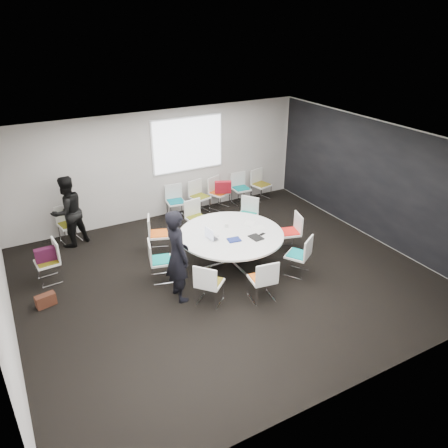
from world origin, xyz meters
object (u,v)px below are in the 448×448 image
chair_back_e (261,190)px  brown_bag (46,300)px  chair_ring_e (161,268)px  laptop (214,237)px  chair_back_b (200,203)px  chair_back_c (219,199)px  chair_back_d (241,194)px  chair_person_back (70,231)px  person_main (177,256)px  person_back (68,212)px  maroon_bag (45,255)px  chair_ring_g (262,287)px  chair_ring_d (159,241)px  chair_ring_a (289,239)px  chair_spare_left (49,269)px  chair_back_a (176,208)px  cup (227,225)px  chair_ring_f (209,291)px  conference_table (231,241)px  chair_ring_b (247,222)px  chair_ring_h (298,262)px  chair_ring_c (197,225)px

chair_back_e → brown_bag: 6.77m
chair_ring_e → laptop: (1.16, -0.11, 0.47)m
chair_ring_e → chair_back_e: size_ratio=1.00×
chair_ring_e → chair_back_b: size_ratio=1.00×
chair_ring_e → chair_back_c: size_ratio=1.00×
chair_back_d → chair_person_back: 4.73m
person_main → laptop: bearing=-61.2°
person_back → maroon_bag: bearing=38.5°
chair_ring_e → maroon_bag: 2.29m
chair_ring_g → chair_back_e: bearing=65.9°
chair_ring_d → chair_back_b: same height
chair_ring_a → chair_spare_left: size_ratio=1.00×
chair_ring_e → chair_back_a: same height
chair_back_c → laptop: size_ratio=2.74×
chair_back_a → person_main: size_ratio=0.48×
cup → chair_ring_f: bearing=-129.2°
chair_back_e → person_back: person_back is taller
chair_ring_a → chair_person_back: bearing=72.4°
chair_ring_g → chair_spare_left: same height
conference_table → chair_person_back: 3.95m
chair_back_d → chair_back_b: bearing=2.4°
chair_ring_f → chair_ring_g: size_ratio=1.00×
chair_ring_b → chair_person_back: size_ratio=1.00×
chair_back_b → chair_back_c: same height
chair_ring_a → chair_ring_d: 2.97m
chair_ring_h → chair_ring_b: bearing=56.0°
chair_ring_a → chair_spare_left: 5.20m
chair_ring_b → chair_ring_g: same height
person_back → brown_bag: bearing=43.4°
chair_ring_g → chair_back_b: 4.25m
chair_ring_a → laptop: chair_ring_a is taller
chair_ring_c → brown_bag: size_ratio=2.44×
chair_ring_h → chair_back_d: size_ratio=1.00×
chair_ring_f → chair_ring_g: bearing=27.8°
person_main → chair_back_a: bearing=-23.2°
chair_back_c → cup: 2.74m
chair_ring_c → person_main: person_main is taller
chair_ring_f → chair_spare_left: bearing=-172.7°
chair_ring_f → chair_back_b: size_ratio=1.00×
chair_back_e → brown_bag: size_ratio=2.44×
chair_spare_left → brown_bag: chair_spare_left is taller
chair_ring_a → chair_back_a: (-1.59, 2.86, 0.00)m
chair_ring_c → chair_back_a: same height
conference_table → chair_ring_b: (1.08, 1.13, -0.27)m
maroon_bag → person_back: bearing=62.4°
laptop → chair_ring_f: bearing=139.0°
chair_ring_c → person_back: size_ratio=0.52×
chair_ring_e → chair_ring_b: bearing=125.2°
chair_ring_g → chair_ring_c: bearing=97.4°
chair_ring_h → brown_bag: chair_ring_h is taller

